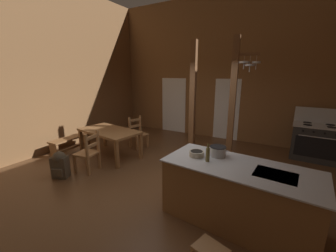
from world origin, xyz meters
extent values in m
cube|color=brown|center=(0.00, 0.00, -0.05)|extent=(8.19, 8.00, 0.10)
cube|color=brown|center=(0.00, 3.67, 2.34)|extent=(8.19, 0.14, 4.68)
cube|color=brown|center=(-3.76, 0.00, 2.34)|extent=(0.14, 8.00, 4.68)
cube|color=white|center=(-1.66, 3.60, 1.02)|extent=(1.00, 0.01, 2.05)
cube|color=white|center=(0.37, 3.60, 1.02)|extent=(0.84, 0.01, 2.05)
cube|color=brown|center=(1.61, -0.50, 0.45)|extent=(2.17, 1.08, 0.90)
cube|color=#B7BABF|center=(1.61, -0.50, 0.91)|extent=(2.24, 1.14, 0.02)
cube|color=black|center=(2.08, -0.55, 0.91)|extent=(0.55, 0.44, 0.00)
cube|color=black|center=(1.64, -0.08, 0.05)|extent=(1.99, 0.21, 0.10)
cube|color=#2F2F2F|center=(2.90, 3.00, 0.45)|extent=(1.13, 0.81, 0.90)
cube|color=black|center=(2.88, 2.62, 0.42)|extent=(0.93, 0.05, 0.52)
cylinder|color=#B7BABF|center=(2.88, 2.59, 0.70)|extent=(0.83, 0.06, 0.02)
cube|color=#B7BABF|center=(2.90, 3.00, 0.92)|extent=(1.18, 0.85, 0.03)
cube|color=#B7BABF|center=(2.91, 3.36, 1.12)|extent=(1.14, 0.09, 0.40)
cylinder|color=black|center=(3.14, 2.84, 0.94)|extent=(0.21, 0.21, 0.01)
cylinder|color=black|center=(2.64, 2.86, 0.94)|extent=(0.21, 0.21, 0.01)
cylinder|color=black|center=(3.15, 3.14, 0.94)|extent=(0.21, 0.21, 0.01)
cylinder|color=black|center=(2.66, 3.16, 0.94)|extent=(0.21, 0.21, 0.01)
cylinder|color=black|center=(3.21, 2.58, 0.82)|extent=(0.05, 0.03, 0.04)
cylinder|color=black|center=(2.99, 2.59, 0.82)|extent=(0.05, 0.03, 0.04)
cylinder|color=black|center=(2.77, 2.60, 0.82)|extent=(0.05, 0.03, 0.04)
cylinder|color=black|center=(2.55, 2.61, 0.82)|extent=(0.05, 0.03, 0.04)
cube|color=brown|center=(1.00, 1.53, 1.51)|extent=(0.15, 0.15, 3.03)
cube|color=brown|center=(1.21, 1.55, 2.61)|extent=(0.57, 0.14, 0.06)
cylinder|color=#B7BABF|center=(1.18, 1.55, 2.54)|extent=(0.01, 0.01, 0.14)
cylinder|color=#B7BABF|center=(1.18, 1.55, 2.45)|extent=(0.26, 0.26, 0.04)
cylinder|color=#B7BABF|center=(1.18, 1.55, 2.37)|extent=(0.02, 0.02, 0.14)
cylinder|color=#B7BABF|center=(1.30, 1.56, 2.51)|extent=(0.01, 0.01, 0.21)
cylinder|color=#B7BABF|center=(1.30, 1.56, 2.39)|extent=(0.22, 0.22, 0.04)
cylinder|color=#B7BABF|center=(1.30, 1.56, 2.31)|extent=(0.02, 0.02, 0.14)
cylinder|color=#B7BABF|center=(1.43, 1.57, 2.54)|extent=(0.01, 0.01, 0.15)
cylinder|color=#B7BABF|center=(1.43, 1.57, 2.44)|extent=(0.19, 0.19, 0.04)
cylinder|color=#B7BABF|center=(1.43, 1.57, 2.36)|extent=(0.02, 0.02, 0.14)
cube|color=brown|center=(-0.05, 1.65, 1.51)|extent=(0.14, 0.14, 3.03)
cube|color=#9E7044|center=(1.54, -1.50, 0.28)|extent=(0.43, 0.37, 0.04)
cube|color=#9E7044|center=(1.39, -1.45, 0.13)|extent=(0.12, 0.28, 0.26)
cube|color=brown|center=(-1.96, 0.47, 0.71)|extent=(1.81, 1.14, 0.06)
cube|color=brown|center=(-2.68, 0.98, 0.34)|extent=(0.09, 0.09, 0.68)
cube|color=brown|center=(-1.12, 0.74, 0.34)|extent=(0.09, 0.09, 0.68)
cube|color=brown|center=(-2.80, 0.20, 0.34)|extent=(0.09, 0.09, 0.68)
cube|color=brown|center=(-1.23, -0.03, 0.34)|extent=(0.09, 0.09, 0.68)
cube|color=#9E7044|center=(-1.76, -0.46, 0.43)|extent=(0.51, 0.51, 0.04)
cube|color=#9E7044|center=(-1.91, -0.68, 0.21)|extent=(0.06, 0.06, 0.41)
cube|color=#9E7044|center=(-1.98, -0.30, 0.21)|extent=(0.06, 0.06, 0.41)
cube|color=#9E7044|center=(-1.54, -0.61, 0.47)|extent=(0.06, 0.06, 0.95)
cube|color=#9E7044|center=(-1.60, -0.24, 0.47)|extent=(0.06, 0.06, 0.95)
cube|color=#9E7044|center=(-1.57, -0.42, 0.84)|extent=(0.10, 0.38, 0.07)
cube|color=#9E7044|center=(-1.57, -0.42, 0.65)|extent=(0.10, 0.38, 0.07)
cube|color=#9E7044|center=(-1.67, 1.39, 0.43)|extent=(0.56, 0.56, 0.04)
cube|color=#9E7044|center=(-1.43, 1.51, 0.21)|extent=(0.06, 0.06, 0.41)
cube|color=#9E7044|center=(-1.56, 1.15, 0.21)|extent=(0.06, 0.06, 0.41)
cube|color=#9E7044|center=(-1.79, 1.63, 0.47)|extent=(0.06, 0.06, 0.95)
cube|color=#9E7044|center=(-1.92, 1.27, 0.47)|extent=(0.06, 0.06, 0.95)
cube|color=#9E7044|center=(-1.85, 1.45, 0.84)|extent=(0.16, 0.37, 0.07)
cube|color=#9E7044|center=(-1.85, 1.45, 0.65)|extent=(0.16, 0.37, 0.07)
cube|color=brown|center=(-3.17, 0.14, 0.42)|extent=(0.41, 1.18, 0.04)
cube|color=brown|center=(-3.15, -0.39, 0.20)|extent=(0.31, 0.07, 0.40)
cube|color=brown|center=(-3.19, 0.66, 0.20)|extent=(0.31, 0.07, 0.40)
cube|color=brown|center=(-3.17, 0.14, 0.12)|extent=(0.10, 0.97, 0.06)
cube|color=#4C4233|center=(-2.01, -0.96, 0.24)|extent=(0.38, 0.34, 0.48)
cube|color=#4C4233|center=(-1.95, -1.08, 0.17)|extent=(0.23, 0.15, 0.17)
cylinder|color=black|center=(-1.98, -0.81, 0.24)|extent=(0.05, 0.05, 0.38)
cylinder|color=black|center=(-2.15, -0.89, 0.24)|extent=(0.05, 0.05, 0.38)
sphere|color=#4C4233|center=(-2.01, -0.96, 0.46)|extent=(0.36, 0.36, 0.27)
cylinder|color=#B7BABF|center=(1.23, -0.29, 0.99)|extent=(0.25, 0.25, 0.15)
cylinder|color=black|center=(1.23, -0.29, 1.07)|extent=(0.26, 0.26, 0.01)
cylinder|color=#B7BABF|center=(1.09, -0.29, 1.03)|extent=(0.05, 0.02, 0.02)
cylinder|color=#B7BABF|center=(1.37, -0.29, 1.03)|extent=(0.05, 0.02, 0.02)
cylinder|color=#B2A893|center=(0.93, -0.47, 0.96)|extent=(0.24, 0.24, 0.08)
cylinder|color=black|center=(0.93, -0.47, 1.00)|extent=(0.19, 0.19, 0.00)
cylinder|color=brown|center=(1.15, -0.57, 1.02)|extent=(0.06, 0.06, 0.21)
cylinder|color=brown|center=(1.15, -0.57, 1.16)|extent=(0.02, 0.02, 0.07)
camera|label=1|loc=(2.07, -3.40, 2.20)|focal=22.12mm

